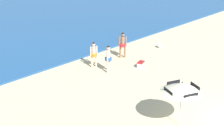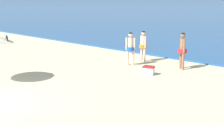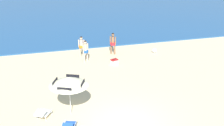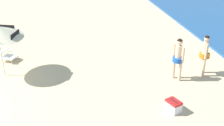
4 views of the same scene
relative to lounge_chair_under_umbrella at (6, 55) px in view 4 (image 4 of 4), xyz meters
The scene contains 4 objects.
lounge_chair_under_umbrella is the anchor object (origin of this frame).
person_standing_near_shore 7.37m from the lounge_chair_under_umbrella, 63.82° to the left, with size 0.45×0.42×1.71m.
person_standing_beside 8.40m from the lounge_chair_under_umbrella, 68.20° to the left, with size 0.48×0.41×1.68m.
cooler_box 7.65m from the lounge_chair_under_umbrella, 47.11° to the left, with size 0.58×0.49×0.43m.
Camera 4 is at (9.01, 3.53, 5.92)m, focal length 48.64 mm.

